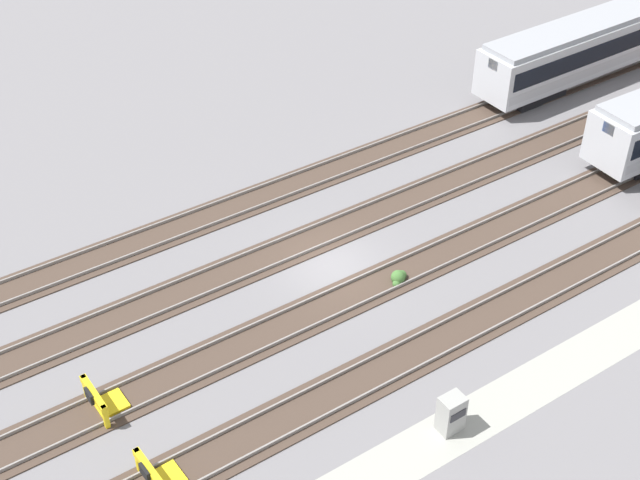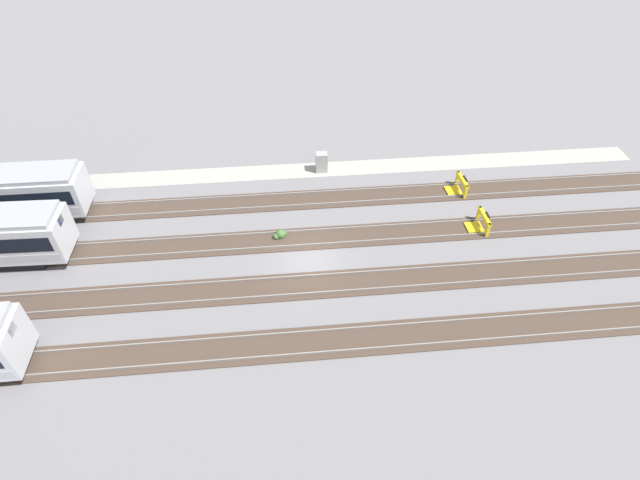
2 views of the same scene
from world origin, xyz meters
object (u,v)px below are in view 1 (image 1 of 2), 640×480
(subway_car_front_row_left_inner, at_px, (601,41))
(electrical_cabinet, at_px, (451,414))
(bumper_stop_near_inner_track, at_px, (102,400))
(weed_clump, at_px, (399,278))
(bumper_stop_nearest_track, at_px, (157,475))

(subway_car_front_row_left_inner, relative_size, electrical_cabinet, 11.27)
(subway_car_front_row_left_inner, xyz_separation_m, bumper_stop_near_inner_track, (-35.84, -8.53, -1.53))
(electrical_cabinet, xyz_separation_m, weed_clump, (3.53, 7.54, -0.56))
(subway_car_front_row_left_inner, distance_m, bumper_stop_nearest_track, 37.86)
(weed_clump, bearing_deg, bumper_stop_near_inner_track, 178.50)
(bumper_stop_nearest_track, height_order, weed_clump, bumper_stop_nearest_track)
(bumper_stop_nearest_track, height_order, electrical_cabinet, electrical_cabinet)
(subway_car_front_row_left_inner, bearing_deg, bumper_stop_nearest_track, -160.28)
(electrical_cabinet, bearing_deg, bumper_stop_nearest_track, 159.68)
(weed_clump, bearing_deg, bumper_stop_nearest_track, -163.88)
(subway_car_front_row_left_inner, bearing_deg, weed_clump, -158.18)
(bumper_stop_near_inner_track, bearing_deg, subway_car_front_row_left_inner, 13.39)
(electrical_cabinet, bearing_deg, bumper_stop_near_inner_track, 142.01)
(subway_car_front_row_left_inner, distance_m, bumper_stop_near_inner_track, 36.87)
(weed_clump, bearing_deg, electrical_cabinet, -115.08)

